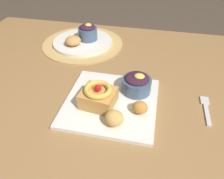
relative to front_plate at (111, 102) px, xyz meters
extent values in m
cube|color=olive|center=(0.00, 0.10, -0.03)|extent=(1.46, 0.98, 0.04)
cylinder|color=olive|center=(-0.64, 0.50, -0.39)|extent=(0.07, 0.07, 0.69)
cylinder|color=tan|center=(-0.21, 0.36, 0.00)|extent=(0.36, 0.36, 0.00)
cube|color=white|center=(0.00, 0.00, 0.00)|extent=(0.28, 0.28, 0.01)
cube|color=#C68E47|center=(-0.03, -0.02, 0.03)|extent=(0.11, 0.10, 0.05)
torus|color=#E5BC4C|center=(-0.03, -0.02, 0.06)|extent=(0.09, 0.09, 0.02)
sphere|color=red|center=(-0.03, -0.02, 0.07)|extent=(0.02, 0.02, 0.02)
cylinder|color=#3D5675|center=(0.07, 0.06, 0.03)|extent=(0.09, 0.09, 0.05)
ellipsoid|color=#38192D|center=(0.07, 0.06, 0.06)|extent=(0.08, 0.08, 0.02)
ellipsoid|color=#E5CC56|center=(0.08, 0.06, 0.07)|extent=(0.03, 0.03, 0.01)
ellipsoid|color=tan|center=(0.03, -0.09, 0.03)|extent=(0.05, 0.05, 0.04)
ellipsoid|color=#BC7F38|center=(0.09, -0.03, 0.02)|extent=(0.04, 0.04, 0.04)
cylinder|color=white|center=(-0.21, 0.36, 0.01)|extent=(0.26, 0.26, 0.01)
cylinder|color=#3D5675|center=(-0.19, 0.38, 0.04)|extent=(0.08, 0.08, 0.05)
ellipsoid|color=#38192D|center=(-0.19, 0.38, 0.07)|extent=(0.07, 0.07, 0.02)
ellipsoid|color=#E5CC56|center=(-0.18, 0.38, 0.08)|extent=(0.03, 0.03, 0.01)
ellipsoid|color=#C68E47|center=(-0.23, 0.31, 0.03)|extent=(0.07, 0.07, 0.04)
cube|color=silver|center=(0.29, 0.01, 0.00)|extent=(0.01, 0.09, 0.00)
cube|color=silver|center=(0.28, 0.07, 0.00)|extent=(0.03, 0.04, 0.00)
camera|label=1|loc=(0.11, -0.49, 0.45)|focal=35.09mm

